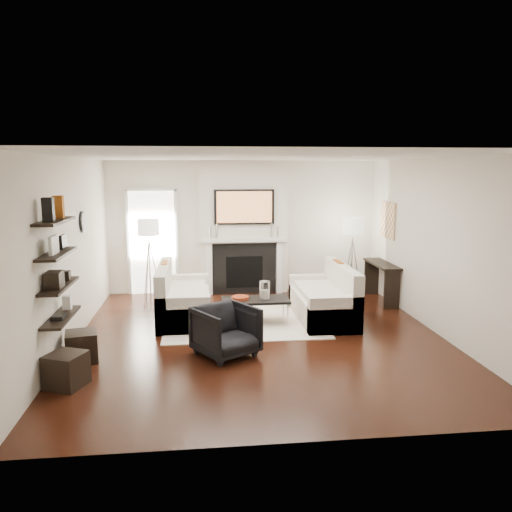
{
  "coord_description": "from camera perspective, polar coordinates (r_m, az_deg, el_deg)",
  "views": [
    {
      "loc": [
        -0.87,
        -7.21,
        2.51
      ],
      "look_at": [
        0.0,
        0.6,
        1.15
      ],
      "focal_mm": 35.0,
      "sensor_mm": 36.0,
      "label": 1
    }
  ],
  "objects": [
    {
      "name": "decor_books",
      "position": [
        6.58,
        -21.66,
        -6.48
      ],
      "size": [
        0.14,
        0.2,
        0.05
      ],
      "primitive_type": "cube",
      "color": "black",
      "rests_on": "shelf_bottom"
    },
    {
      "name": "coffee_leg_se",
      "position": [
        8.56,
        3.13,
        -5.93
      ],
      "size": [
        0.02,
        0.02,
        0.38
      ],
      "primitive_type": "cylinder",
      "color": "silver",
      "rests_on": "floor"
    },
    {
      "name": "rug",
      "position": [
        8.39,
        -1.41,
        -7.55
      ],
      "size": [
        2.6,
        2.0,
        0.01
      ],
      "primitive_type": "cube",
      "color": "beige",
      "rests_on": "floor"
    },
    {
      "name": "loveseat_left_arm_n",
      "position": [
        7.81,
        -8.36,
        -6.72
      ],
      "size": [
        0.85,
        0.18,
        0.6
      ],
      "primitive_type": "cube",
      "color": "beige",
      "rests_on": "floor"
    },
    {
      "name": "lamp_right_post",
      "position": [
        9.94,
        10.85,
        -1.44
      ],
      "size": [
        0.02,
        0.02,
        1.2
      ],
      "primitive_type": "cylinder",
      "color": "silver",
      "rests_on": "floor"
    },
    {
      "name": "decor_frame_b",
      "position": [
        6.81,
        -21.2,
        1.53
      ],
      "size": [
        0.04,
        0.22,
        0.18
      ],
      "primitive_type": "cube",
      "color": "black",
      "rests_on": "shelf_upper"
    },
    {
      "name": "mantel_pilaster_r",
      "position": [
        10.24,
        2.7,
        -1.23
      ],
      "size": [
        0.12,
        0.08,
        1.1
      ],
      "primitive_type": "cube",
      "color": "white",
      "rests_on": "floor"
    },
    {
      "name": "hurricane_candle",
      "position": [
        8.22,
        0.99,
        -4.38
      ],
      "size": [
        0.11,
        0.11,
        0.16
      ],
      "primitive_type": "cylinder",
      "color": "white",
      "rests_on": "coffee_table"
    },
    {
      "name": "decor_wine_rack",
      "position": [
        6.41,
        -22.07,
        -2.54
      ],
      "size": [
        0.18,
        0.25,
        0.2
      ],
      "primitive_type": "cube",
      "color": "black",
      "rests_on": "shelf_lower"
    },
    {
      "name": "decor_magfile_a",
      "position": [
        6.25,
        -22.67,
        4.92
      ],
      "size": [
        0.12,
        0.1,
        0.28
      ],
      "primitive_type": "cube",
      "color": "black",
      "rests_on": "shelf_top"
    },
    {
      "name": "coffee_leg_nw",
      "position": [
        8.03,
        -3.46,
        -6.99
      ],
      "size": [
        0.02,
        0.02,
        0.38
      ],
      "primitive_type": "cylinder",
      "color": "silver",
      "rests_on": "floor"
    },
    {
      "name": "lamp_right_leg_c",
      "position": [
        9.84,
        10.71,
        -1.56
      ],
      "size": [
        0.14,
        0.22,
        1.23
      ],
      "primitive_type": "cylinder",
      "rotation": [
        0.18,
        0.0,
        2.62
      ],
      "color": "silver",
      "rests_on": "floor"
    },
    {
      "name": "candlestick_r_short",
      "position": [
        10.11,
        2.51,
        2.79
      ],
      "size": [
        0.04,
        0.04,
        0.24
      ],
      "primitive_type": "cylinder",
      "color": "silver",
      "rests_on": "mantel_shelf"
    },
    {
      "name": "coffee_table",
      "position": [
        8.22,
        -0.06,
        -5.05
      ],
      "size": [
        1.1,
        0.55,
        0.04
      ],
      "primitive_type": "cube",
      "color": "black",
      "rests_on": "floor"
    },
    {
      "name": "loveseat_right_arm_s",
      "position": [
        9.34,
        6.42,
        -3.93
      ],
      "size": [
        0.85,
        0.18,
        0.6
      ],
      "primitive_type": "cube",
      "color": "beige",
      "rests_on": "floor"
    },
    {
      "name": "loveseat_left_arm_s",
      "position": [
        9.38,
        -8.03,
        -3.91
      ],
      "size": [
        0.85,
        0.18,
        0.6
      ],
      "primitive_type": "cube",
      "color": "beige",
      "rests_on": "floor"
    },
    {
      "name": "decor_box_tall",
      "position": [
        6.97,
        -20.77,
        -4.98
      ],
      "size": [
        0.1,
        0.1,
        0.18
      ],
      "primitive_type": "cube",
      "color": "white",
      "rests_on": "shelf_bottom"
    },
    {
      "name": "room_envelope",
      "position": [
        7.36,
        0.52,
        0.74
      ],
      "size": [
        6.0,
        6.0,
        6.0
      ],
      "color": "black",
      "rests_on": "ground"
    },
    {
      "name": "wall_art",
      "position": [
        9.98,
        14.85,
        3.97
      ],
      "size": [
        0.03,
        0.7,
        0.7
      ],
      "primitive_type": "cube",
      "color": "tan",
      "rests_on": "wall_right"
    },
    {
      "name": "lamp_right_shade",
      "position": [
        9.81,
        11.01,
        3.43
      ],
      "size": [
        0.4,
        0.4,
        0.3
      ],
      "primitive_type": "cylinder",
      "color": "white",
      "rests_on": "lamp_right_post"
    },
    {
      "name": "tv_body",
      "position": [
        9.99,
        -1.35,
        5.62
      ],
      "size": [
        1.2,
        0.06,
        0.7
      ],
      "primitive_type": "cube",
      "color": "black",
      "rests_on": "chimney_breast"
    },
    {
      "name": "loveseat_right_base",
      "position": [
        8.6,
        7.6,
        -5.78
      ],
      "size": [
        0.85,
        1.8,
        0.42
      ],
      "primitive_type": "cube",
      "color": "beige",
      "rests_on": "floor"
    },
    {
      "name": "loveseat_left_cushion",
      "position": [
        8.55,
        -7.87,
        -4.08
      ],
      "size": [
        0.63,
        1.44,
        0.1
      ],
      "primitive_type": "cube",
      "color": "beige",
      "rests_on": "loveseat_left_base"
    },
    {
      "name": "mantel_shelf",
      "position": [
        10.04,
        -1.32,
        1.85
      ],
      "size": [
        1.7,
        0.18,
        0.07
      ],
      "primitive_type": "cube",
      "color": "white",
      "rests_on": "chimney_breast"
    },
    {
      "name": "console_top",
      "position": [
        9.85,
        14.19,
        -0.9
      ],
      "size": [
        0.35,
        1.2,
        0.04
      ],
      "primitive_type": "cube",
      "color": "black",
      "rests_on": "floor"
    },
    {
      "name": "lamp_right_leg_b",
      "position": [
        10.01,
        10.39,
        -1.34
      ],
      "size": [
        0.14,
        0.22,
        1.23
      ],
      "primitive_type": "cylinder",
      "rotation": [
        0.18,
        0.0,
        0.52
      ],
      "color": "silver",
      "rests_on": "floor"
    },
    {
      "name": "copper_bowl",
      "position": [
        8.19,
        -1.8,
        -4.8
      ],
      "size": [
        0.28,
        0.28,
        0.05
      ],
      "primitive_type": "cylinder",
      "color": "#C54720",
      "rests_on": "coffee_table"
    },
    {
      "name": "hallway_panel",
      "position": [
        10.34,
        -11.73,
        1.49
      ],
      "size": [
        0.9,
        0.02,
        2.1
      ],
      "primitive_type": "cube",
      "color": "white",
      "rests_on": "floor"
    },
    {
      "name": "shelf_top",
      "position": [
        6.48,
        -22.03,
        3.7
      ],
      "size": [
        0.25,
        1.0,
        0.04
      ],
      "primitive_type": "cube",
      "color": "black",
      "rests_on": "wall_left"
    },
    {
      "name": "pillow_right_orange",
      "position": [
        8.85,
        9.32,
        -1.92
      ],
      "size": [
        0.1,
        0.42,
        0.42
      ],
      "primitive_type": "cube",
      "color": "#914811",
      "rests_on": "loveseat_right_cushion"
    },
    {
      "name": "shelf_lower",
      "position": [
        6.61,
        -21.58,
        -3.21
      ],
      "size": [
        0.25,
        1.0,
        0.04
      ],
      "primitive_type": "cube",
      "color": "black",
      "rests_on": "wall_left"
    },
    {
      "name": "loveseat_left_base",
      "position": [
        8.62,
        -8.17,
        -5.77
      ],
      "size": [
        0.85,
        1.8,
        0.42
      ],
      "primitive_type": "cube",
      "color": "beige",
      "rests_on": "floor"
    },
    {
      "name": "chimney_breast",
      "position": [
        10.19,
        -1.42,
        3.27
      ],
      "size": [
        1.8,
        0.25,
        2.7
      ],
      "primitive_type": "cube",
      "color": "silver",
      "rests_on": "floor"
    },
    {
      "name": "firebox",
      "position": [
        10.2,
        -1.33,
        -1.85
      ],
      "size": [
        0.75,
        0.02,
        0.65
      ],
      "primitive_type": "cube",
      "color": "black",
      "rests_on": "floor"
    },
    {
      "name": "ottoman_far",
      "position": [
        6.38,
        -20.88,
        -12.08
      ],
      "size": [
        0.53,
        0.53,
        0.4
      ],
      "primitive_type": "cube",
      "rotation": [
        0.0,
        0.0,
        -0.4
      ],
      "color": "black",
      "rests_on": "floor"
    },
    {
      "name": "lamp_left_post",
      "position": [
        9.71,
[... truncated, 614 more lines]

